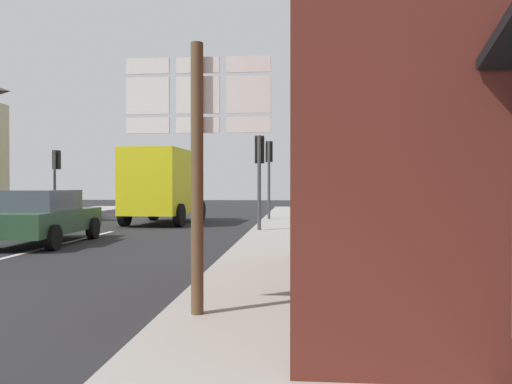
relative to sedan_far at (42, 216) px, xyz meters
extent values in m
plane|color=#232326|center=(0.51, 1.81, -0.76)|extent=(80.00, 80.00, 0.00)
cube|color=gray|center=(6.84, -0.19, -0.69)|extent=(2.98, 44.00, 0.14)
cube|color=silver|center=(0.51, -2.19, -0.75)|extent=(0.16, 12.00, 0.01)
cube|color=#2D5133|center=(0.00, 0.07, -0.14)|extent=(1.93, 4.27, 0.60)
cube|color=#47515B|center=(0.01, -0.18, 0.43)|extent=(1.64, 2.17, 0.55)
cylinder|color=black|center=(-0.94, 1.38, -0.44)|extent=(0.25, 0.65, 0.64)
cylinder|color=black|center=(0.81, 1.46, -0.44)|extent=(0.25, 0.65, 0.64)
cylinder|color=black|center=(0.93, -1.24, -0.44)|extent=(0.25, 0.65, 0.64)
cube|color=yellow|center=(1.30, 6.98, 0.99)|extent=(2.38, 3.80, 2.60)
cube|color=yellow|center=(1.43, 9.48, 0.69)|extent=(2.15, 1.40, 2.00)
cube|color=#47515B|center=(1.43, 9.53, 1.49)|extent=(1.76, 0.19, 0.70)
cylinder|color=black|center=(0.32, 9.48, -0.31)|extent=(0.32, 0.91, 0.90)
cylinder|color=black|center=(2.52, 9.37, -0.31)|extent=(0.32, 0.91, 0.90)
cylinder|color=black|center=(0.16, 6.08, -0.31)|extent=(0.32, 0.91, 0.90)
cylinder|color=black|center=(2.36, 5.98, -0.31)|extent=(0.32, 0.91, 0.90)
cylinder|color=brown|center=(5.78, -7.51, 0.84)|extent=(0.14, 0.14, 3.20)
cube|color=white|center=(5.20, -7.46, 2.20)|extent=(0.50, 0.03, 0.18)
cube|color=black|center=(5.20, -7.44, 2.20)|extent=(0.43, 0.01, 0.13)
cube|color=white|center=(5.20, -7.46, 1.86)|extent=(0.50, 0.03, 0.42)
cube|color=black|center=(5.20, -7.44, 1.86)|extent=(0.43, 0.01, 0.32)
cube|color=white|center=(5.20, -7.46, 1.52)|extent=(0.50, 0.03, 0.18)
cube|color=black|center=(5.20, -7.44, 1.52)|extent=(0.43, 0.01, 0.13)
cube|color=white|center=(5.78, -7.46, 2.20)|extent=(0.50, 0.03, 0.18)
cube|color=black|center=(5.78, -7.44, 2.20)|extent=(0.43, 0.01, 0.13)
cube|color=white|center=(5.78, -7.46, 1.86)|extent=(0.50, 0.03, 0.42)
cube|color=black|center=(5.78, -7.44, 1.86)|extent=(0.43, 0.01, 0.32)
cube|color=white|center=(5.78, -7.46, 1.52)|extent=(0.50, 0.03, 0.18)
cube|color=black|center=(5.78, -7.44, 1.52)|extent=(0.43, 0.01, 0.13)
cube|color=white|center=(6.36, -7.46, 2.20)|extent=(0.50, 0.03, 0.18)
cube|color=black|center=(6.36, -7.44, 2.20)|extent=(0.43, 0.01, 0.13)
cube|color=white|center=(6.36, -7.46, 1.86)|extent=(0.50, 0.03, 0.42)
cube|color=black|center=(6.36, -7.44, 1.86)|extent=(0.43, 0.01, 0.32)
cube|color=white|center=(6.36, -7.46, 1.52)|extent=(0.50, 0.03, 0.18)
cube|color=black|center=(6.36, -7.44, 1.52)|extent=(0.43, 0.01, 0.13)
cylinder|color=#47474C|center=(5.65, 3.32, 0.86)|extent=(0.12, 0.12, 3.23)
cube|color=black|center=(5.65, 3.52, 2.02)|extent=(0.30, 0.28, 0.90)
sphere|color=red|center=(5.65, 3.66, 2.29)|extent=(0.18, 0.18, 0.18)
sphere|color=#3C2303|center=(5.65, 3.66, 2.01)|extent=(0.18, 0.18, 0.18)
sphere|color=black|center=(5.65, 3.66, 1.73)|extent=(0.18, 0.18, 0.18)
cylinder|color=#47474C|center=(-4.64, 10.01, 0.88)|extent=(0.12, 0.12, 3.28)
cube|color=black|center=(-4.64, 10.21, 2.07)|extent=(0.30, 0.28, 0.90)
sphere|color=red|center=(-4.64, 10.35, 2.34)|extent=(0.18, 0.18, 0.18)
sphere|color=#3C2303|center=(-4.64, 10.35, 2.06)|extent=(0.18, 0.18, 0.18)
sphere|color=black|center=(-4.64, 10.35, 1.78)|extent=(0.18, 0.18, 0.18)
cylinder|color=#47474C|center=(5.65, 8.85, 1.01)|extent=(0.12, 0.12, 3.54)
cube|color=black|center=(5.65, 9.05, 2.33)|extent=(0.30, 0.28, 0.90)
sphere|color=red|center=(5.65, 9.19, 2.60)|extent=(0.18, 0.18, 0.18)
sphere|color=#3C2303|center=(5.65, 9.19, 2.32)|extent=(0.18, 0.18, 0.18)
sphere|color=black|center=(5.65, 9.19, 2.04)|extent=(0.18, 0.18, 0.18)
camera|label=1|loc=(6.92, -13.12, 0.83)|focal=35.42mm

